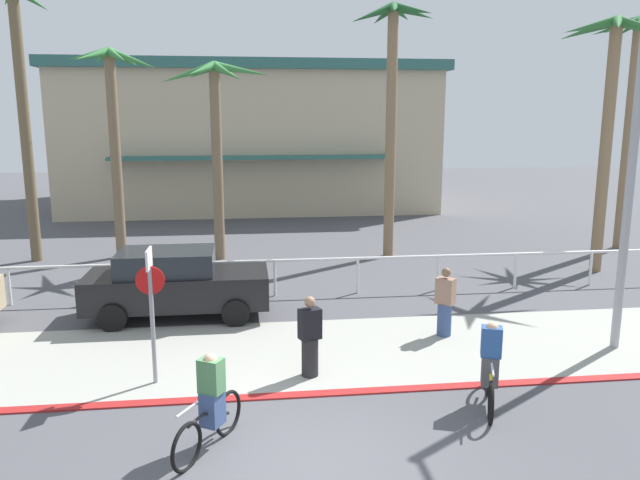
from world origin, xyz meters
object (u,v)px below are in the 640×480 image
Objects in this scene: palm_tree_5 at (610,88)px; pedestrian_0 at (445,305)px; palm_tree_3 at (216,114)px; stop_sign_bike_lane at (151,297)px; palm_tree_1 at (21,73)px; cyclist_yellow_1 at (490,367)px; cyclist_black_0 at (210,404)px; car_black_1 at (175,283)px; palm_tree_4 at (392,75)px; palm_tree_2 at (113,108)px; palm_tree_6 at (634,72)px; pedestrian_1 at (310,340)px.

pedestrian_0 is (-6.76, -5.27, -5.00)m from palm_tree_5.
stop_sign_bike_lane is at bearing -94.57° from palm_tree_3.
palm_tree_1 is 17.62m from cyclist_yellow_1.
palm_tree_3 is 4.17× the size of cyclist_black_0.
palm_tree_4 is at bearing 41.78° from car_black_1.
palm_tree_3 is 1.52× the size of car_black_1.
cyclist_black_0 is at bearing -74.23° from palm_tree_2.
stop_sign_bike_lane is at bearing -63.29° from palm_tree_1.
palm_tree_6 is 17.48m from pedestrian_1.
stop_sign_bike_lane is at bearing -124.11° from palm_tree_4.
cyclist_yellow_1 is (-7.08, -8.65, -5.03)m from palm_tree_5.
palm_tree_1 is 5.23× the size of cyclist_yellow_1.
palm_tree_6 is at bearing 48.71° from palm_tree_5.
pedestrian_1 is at bearing 151.95° from cyclist_yellow_1.
palm_tree_1 is at bearing 168.51° from palm_tree_5.
palm_tree_4 reaches higher than palm_tree_2.
stop_sign_bike_lane reaches higher than car_black_1.
palm_tree_1 is 12.20m from palm_tree_4.
cyclist_black_0 is 2.95m from pedestrian_1.
cyclist_yellow_1 is (-9.94, -11.90, -5.78)m from palm_tree_6.
palm_tree_6 is at bearing 41.54° from pedestrian_0.
pedestrian_1 is (2.89, -0.04, -0.95)m from stop_sign_bike_lane.
palm_tree_1 is at bearing 176.20° from palm_tree_4.
palm_tree_4 is at bearing 85.66° from pedestrian_0.
pedestrian_0 is (-0.62, -8.18, -5.53)m from palm_tree_4.
palm_tree_6 is 5.30× the size of pedestrian_1.
palm_tree_4 is at bearing -3.80° from palm_tree_1.
car_black_1 is 2.78× the size of pedestrian_1.
palm_tree_4 is 1.96× the size of car_black_1.
palm_tree_6 is (21.17, -0.47, 0.19)m from palm_tree_1.
palm_tree_6 is at bearing 41.09° from cyclist_black_0.
stop_sign_bike_lane is 11.76m from palm_tree_2.
palm_tree_4 reaches higher than palm_tree_6.
palm_tree_2 reaches higher than pedestrian_0.
stop_sign_bike_lane is 0.38× the size of palm_tree_3.
cyclist_yellow_1 is at bearing -43.47° from car_black_1.
palm_tree_3 is 7.66m from car_black_1.
palm_tree_3 is 0.85× the size of palm_tree_5.
palm_tree_2 is 15.99m from palm_tree_5.
stop_sign_bike_lane is at bearing 179.22° from pedestrian_1.
palm_tree_4 is (9.37, -0.95, 1.09)m from palm_tree_2.
cyclist_black_0 is 6.52m from pedestrian_0.
palm_tree_3 is 12.52m from palm_tree_5.
pedestrian_0 is (6.14, -2.14, -0.14)m from car_black_1.
palm_tree_2 is 3.50m from palm_tree_3.
cyclist_black_0 is at bearing -79.62° from car_black_1.
palm_tree_4 is at bearing 154.62° from palm_tree_5.
palm_tree_3 reaches higher than cyclist_yellow_1.
stop_sign_bike_lane is 1.48× the size of cyclist_yellow_1.
palm_tree_1 reaches higher than car_black_1.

